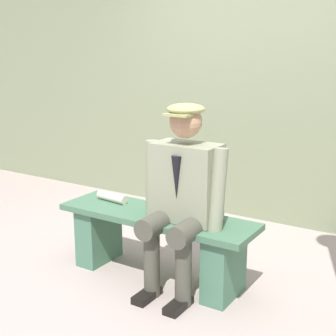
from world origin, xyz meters
The scene contains 5 objects.
ground_plane centered at (0.00, 0.00, 0.00)m, with size 30.00×30.00×0.00m, color gray.
bench centered at (0.00, 0.00, 0.31)m, with size 1.49×0.44×0.50m.
seated_man centered at (-0.25, 0.06, 0.73)m, with size 0.62×0.56×1.31m.
rolled_magazine centered at (0.45, -0.05, 0.53)m, with size 0.07×0.07×0.27m, color beige.
stadium_wall centered at (0.00, -1.70, 1.18)m, with size 12.00×0.24×2.35m, color gray.
Camera 1 is at (-1.83, 2.74, 1.64)m, focal length 51.54 mm.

